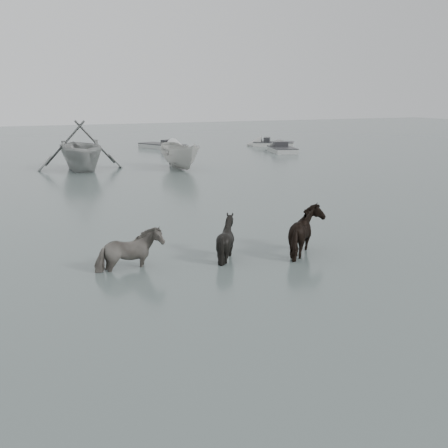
{
  "coord_description": "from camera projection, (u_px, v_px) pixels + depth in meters",
  "views": [
    {
      "loc": [
        -6.47,
        -12.59,
        4.43
      ],
      "look_at": [
        -0.45,
        0.77,
        1.0
      ],
      "focal_mm": 45.0,
      "sensor_mm": 36.0,
      "label": 1
    }
  ],
  "objects": [
    {
      "name": "ground",
      "position": [
        252.0,
        265.0,
        14.77
      ],
      "size": [
        140.0,
        140.0,
        0.0
      ],
      "primitive_type": "plane",
      "color": "#4A5853",
      "rests_on": "ground"
    },
    {
      "name": "skiff_port",
      "position": [
        282.0,
        147.0,
        42.92
      ],
      "size": [
        2.75,
        4.89,
        0.75
      ],
      "primitive_type": null,
      "rotation": [
        0.0,
        0.0,
        1.31
      ],
      "color": "#A0A3A0",
      "rests_on": "ground"
    },
    {
      "name": "pony_pinto",
      "position": [
        128.0,
        242.0,
        14.28
      ],
      "size": [
        1.81,
        1.0,
        1.46
      ],
      "primitive_type": "imported",
      "rotation": [
        0.0,
        0.0,
        1.7
      ],
      "color": "black",
      "rests_on": "ground"
    },
    {
      "name": "boat_small",
      "position": [
        180.0,
        154.0,
        33.41
      ],
      "size": [
        1.72,
        4.49,
        1.73
      ],
      "primitive_type": "imported",
      "rotation": [
        0.0,
        0.0,
        -0.01
      ],
      "color": "#BABAB5",
      "rests_on": "ground"
    },
    {
      "name": "pony_dark",
      "position": [
        309.0,
        226.0,
        15.67
      ],
      "size": [
        1.78,
        1.94,
        1.62
      ],
      "primitive_type": "imported",
      "rotation": [
        0.0,
        0.0,
        1.27
      ],
      "color": "black",
      "rests_on": "ground"
    },
    {
      "name": "pony_black",
      "position": [
        226.0,
        232.0,
        15.35
      ],
      "size": [
        1.56,
        1.46,
        1.44
      ],
      "primitive_type": "imported",
      "rotation": [
        0.0,
        0.0,
        1.83
      ],
      "color": "black",
      "rests_on": "ground"
    },
    {
      "name": "skiff_star",
      "position": [
        274.0,
        142.0,
        47.7
      ],
      "size": [
        4.82,
        3.88,
        0.75
      ],
      "primitive_type": null,
      "rotation": [
        0.0,
        0.0,
        2.57
      ],
      "color": "#B6B6B1",
      "rests_on": "ground"
    },
    {
      "name": "rowboat_trail",
      "position": [
        80.0,
        144.0,
        32.72
      ],
      "size": [
        5.12,
        5.89,
        3.05
      ],
      "primitive_type": "imported",
      "rotation": [
        0.0,
        0.0,
        3.12
      ],
      "color": "#9FA19F",
      "rests_on": "ground"
    },
    {
      "name": "skiff_mid",
      "position": [
        162.0,
        144.0,
        45.85
      ],
      "size": [
        3.8,
        5.97,
        0.75
      ],
      "primitive_type": null,
      "rotation": [
        0.0,
        0.0,
        -1.16
      ],
      "color": "#ADAFAD",
      "rests_on": "ground"
    }
  ]
}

